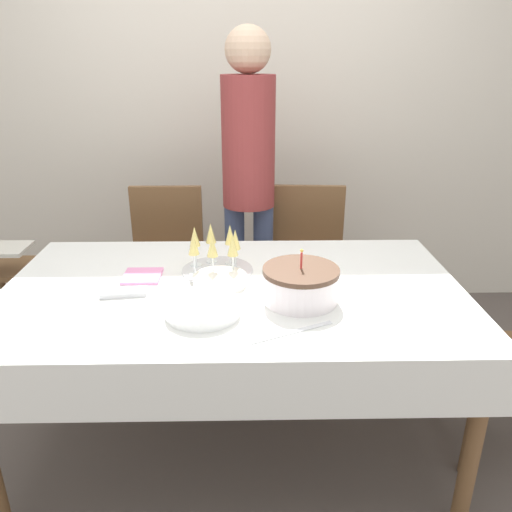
{
  "coord_description": "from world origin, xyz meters",
  "views": [
    {
      "loc": [
        0.06,
        -1.76,
        1.6
      ],
      "look_at": [
        0.09,
        0.02,
        0.89
      ],
      "focal_mm": 35.0,
      "sensor_mm": 36.0,
      "label": 1
    }
  ],
  "objects": [
    {
      "name": "plate_stack_main",
      "position": [
        -0.1,
        -0.22,
        0.8
      ],
      "size": [
        0.26,
        0.26,
        0.05
      ],
      "color": "white",
      "rests_on": "dining_table"
    },
    {
      "name": "ground_plane",
      "position": [
        0.0,
        0.0,
        0.0
      ],
      "size": [
        12.0,
        12.0,
        0.0
      ],
      "primitive_type": "plane",
      "color": "#564C47"
    },
    {
      "name": "dining_chair_far_right",
      "position": [
        0.4,
        0.84,
        0.51
      ],
      "size": [
        0.45,
        0.45,
        0.94
      ],
      "color": "brown",
      "rests_on": "ground_plane"
    },
    {
      "name": "person_standing",
      "position": [
        0.07,
        0.88,
        1.07
      ],
      "size": [
        0.28,
        0.28,
        1.75
      ],
      "color": "#3F4C72",
      "rests_on": "ground_plane"
    },
    {
      "name": "plate_stack_dessert",
      "position": [
        -0.05,
        0.03,
        0.79
      ],
      "size": [
        0.21,
        0.21,
        0.03
      ],
      "color": "silver",
      "rests_on": "dining_table"
    },
    {
      "name": "napkin_pile",
      "position": [
        -0.37,
        0.1,
        0.78
      ],
      "size": [
        0.15,
        0.15,
        0.01
      ],
      "color": "pink",
      "rests_on": "dining_table"
    },
    {
      "name": "fork_pile",
      "position": [
        -0.41,
        -0.06,
        0.78
      ],
      "size": [
        0.18,
        0.08,
        0.02
      ],
      "color": "silver",
      "rests_on": "dining_table"
    },
    {
      "name": "dining_chair_far_left",
      "position": [
        -0.39,
        0.84,
        0.51
      ],
      "size": [
        0.42,
        0.42,
        0.94
      ],
      "color": "brown",
      "rests_on": "ground_plane"
    },
    {
      "name": "birthday_cake",
      "position": [
        0.25,
        -0.12,
        0.84
      ],
      "size": [
        0.28,
        0.28,
        0.2
      ],
      "color": "white",
      "rests_on": "dining_table"
    },
    {
      "name": "champagne_tray",
      "position": [
        -0.07,
        0.16,
        0.86
      ],
      "size": [
        0.3,
        0.3,
        0.18
      ],
      "color": "silver",
      "rests_on": "dining_table"
    },
    {
      "name": "cake_knife",
      "position": [
        0.2,
        -0.35,
        0.77
      ],
      "size": [
        0.28,
        0.14,
        0.0
      ],
      "color": "silver",
      "rests_on": "dining_table"
    },
    {
      "name": "wall_back",
      "position": [
        0.0,
        1.52,
        1.35
      ],
      "size": [
        8.0,
        0.05,
        2.7
      ],
      "color": "silver",
      "rests_on": "ground_plane"
    },
    {
      "name": "high_chair",
      "position": [
        -1.22,
        0.7,
        0.48
      ],
      "size": [
        0.33,
        0.35,
        0.71
      ],
      "color": "brown",
      "rests_on": "ground_plane"
    },
    {
      "name": "dining_table",
      "position": [
        0.0,
        0.0,
        0.67
      ],
      "size": [
        1.78,
        1.04,
        0.77
      ],
      "color": "white",
      "rests_on": "ground_plane"
    }
  ]
}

